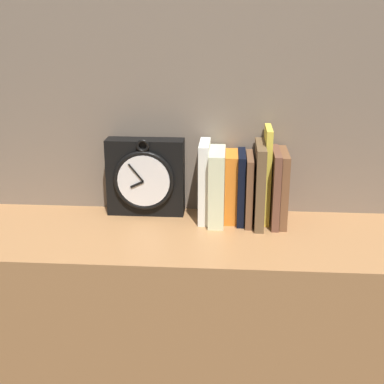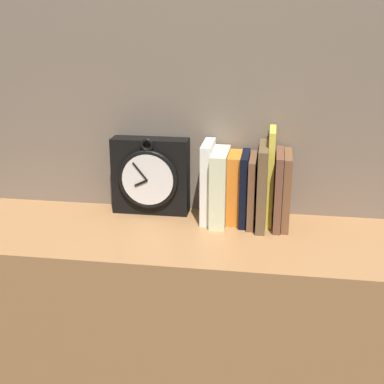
% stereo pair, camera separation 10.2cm
% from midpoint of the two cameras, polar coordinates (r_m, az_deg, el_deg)
% --- Properties ---
extents(wall_back, '(6.00, 0.05, 2.60)m').
position_cam_midpoint_polar(wall_back, '(1.46, 3.45, 18.51)').
color(wall_back, '#756656').
rests_on(wall_back, ground_plane).
extents(bookshelf, '(1.39, 0.37, 0.77)m').
position_cam_midpoint_polar(bookshelf, '(1.55, 1.98, -17.66)').
color(bookshelf, '#A87547').
rests_on(bookshelf, ground_plane).
extents(clock, '(0.21, 0.07, 0.22)m').
position_cam_midpoint_polar(clock, '(1.48, -2.49, 1.67)').
color(clock, black).
rests_on(clock, bookshelf).
extents(book_slot0_white, '(0.03, 0.12, 0.21)m').
position_cam_midpoint_polar(book_slot0_white, '(1.43, 3.74, 1.09)').
color(book_slot0_white, white).
rests_on(book_slot0_white, bookshelf).
extents(book_slot1_cream, '(0.04, 0.15, 0.19)m').
position_cam_midpoint_polar(book_slot1_cream, '(1.42, 5.05, 0.53)').
color(book_slot1_cream, beige).
rests_on(book_slot1_cream, bookshelf).
extents(book_slot2_orange, '(0.03, 0.11, 0.18)m').
position_cam_midpoint_polar(book_slot2_orange, '(1.43, 6.60, 0.46)').
color(book_slot2_orange, orange).
rests_on(book_slot2_orange, bookshelf).
extents(book_slot3_black, '(0.02, 0.13, 0.19)m').
position_cam_midpoint_polar(book_slot3_black, '(1.43, 7.66, 0.38)').
color(book_slot3_black, black).
rests_on(book_slot3_black, bookshelf).
extents(book_slot4_brown, '(0.02, 0.14, 0.18)m').
position_cam_midpoint_polar(book_slot4_brown, '(1.42, 8.49, 0.16)').
color(book_slot4_brown, brown).
rests_on(book_slot4_brown, bookshelf).
extents(book_slot5_brown, '(0.02, 0.16, 0.22)m').
position_cam_midpoint_polar(book_slot5_brown, '(1.41, 9.59, 0.63)').
color(book_slot5_brown, brown).
rests_on(book_slot5_brown, bookshelf).
extents(book_slot6_yellow, '(0.02, 0.11, 0.25)m').
position_cam_midpoint_polar(book_slot6_yellow, '(1.42, 10.44, 1.62)').
color(book_slot6_yellow, yellow).
rests_on(book_slot6_yellow, bookshelf).
extents(book_slot7_brown, '(0.02, 0.15, 0.20)m').
position_cam_midpoint_polar(book_slot7_brown, '(1.42, 11.24, 0.27)').
color(book_slot7_brown, brown).
rests_on(book_slot7_brown, bookshelf).
extents(book_slot8_brown, '(0.02, 0.14, 0.19)m').
position_cam_midpoint_polar(book_slot8_brown, '(1.42, 12.07, 0.20)').
color(book_slot8_brown, brown).
rests_on(book_slot8_brown, bookshelf).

